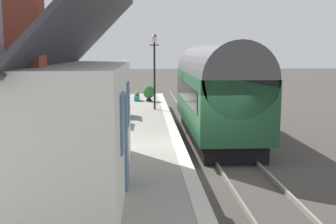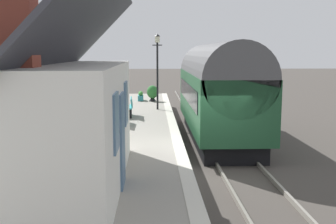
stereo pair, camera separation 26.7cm
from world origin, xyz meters
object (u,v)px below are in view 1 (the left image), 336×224
train (216,90)px  station_building (52,119)px  bench_by_lamp (117,113)px  planter_bench_right (149,93)px  planter_under_sign (79,127)px  planter_edge_near (77,107)px  lamp_post_platform (154,57)px  bench_platform_end (127,106)px  planter_by_door (137,96)px  planter_edge_far (89,97)px

train → station_building: 10.21m
bench_by_lamp → planter_bench_right: (7.76, -1.40, 0.03)m
planter_under_sign → planter_edge_near: bearing=10.3°
lamp_post_platform → bench_platform_end: bearing=149.2°
bench_by_lamp → bench_platform_end: bearing=-8.7°
planter_under_sign → bench_platform_end: bearing=-19.0°
train → planter_bench_right: size_ratio=9.86×
station_building → planter_edge_near: bearing=6.7°
planter_by_door → planter_bench_right: planter_bench_right is taller
bench_by_lamp → planter_by_door: (8.15, -0.66, -0.19)m
planter_by_door → train: bearing=-152.6°
planter_edge_near → planter_under_sign: bearing=-169.7°
station_building → planter_edge_far: bearing=4.5°
planter_by_door → planter_under_sign: size_ratio=1.32×
planter_edge_near → bench_platform_end: bearing=-105.9°
bench_by_lamp → lamp_post_platform: 5.11m
station_building → bench_by_lamp: size_ratio=4.79×
planter_bench_right → station_building: bearing=171.5°
bench_platform_end → planter_by_door: bearing=-3.3°
planter_under_sign → lamp_post_platform: size_ratio=0.16×
planter_edge_far → planter_bench_right: 3.75m
station_building → bench_by_lamp: bearing=-6.7°
planter_bench_right → train: bearing=-156.4°
bench_by_lamp → planter_by_door: size_ratio=1.71×
station_building → planter_bench_right: bearing=-8.5°
planter_edge_far → bench_platform_end: bearing=-151.1°
planter_edge_near → planter_bench_right: bearing=-34.7°
bench_platform_end → planter_bench_right: 5.87m
bench_by_lamp → planter_edge_far: bearing=17.9°
bench_platform_end → planter_edge_far: (4.15, 2.29, -0.01)m
train → planter_edge_near: 6.70m
planter_edge_near → bench_by_lamp: bearing=-141.8°
planter_by_door → lamp_post_platform: lamp_post_platform is taller
planter_under_sign → planter_bench_right: planter_bench_right is taller
train → lamp_post_platform: 4.39m
bench_platform_end → planter_under_sign: bench_platform_end is taller
planter_by_door → planter_edge_far: bearing=127.1°
planter_bench_right → lamp_post_platform: bearing=-175.7°
bench_by_lamp → planter_edge_far: 6.46m
bench_platform_end → planter_by_door: bench_platform_end is taller
train → planter_by_door: bearing=27.4°
planter_under_sign → planter_edge_far: bearing=5.3°
bench_platform_end → bench_by_lamp: size_ratio=1.01×
planter_edge_far → station_building: bearing=-175.5°
bench_platform_end → bench_by_lamp: same height
train → bench_by_lamp: size_ratio=6.79×
bench_by_lamp → station_building: bearing=173.3°
train → planter_by_door: train is taller
train → lamp_post_platform: (3.20, 2.66, 1.42)m
planter_edge_far → planter_under_sign: 8.55m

